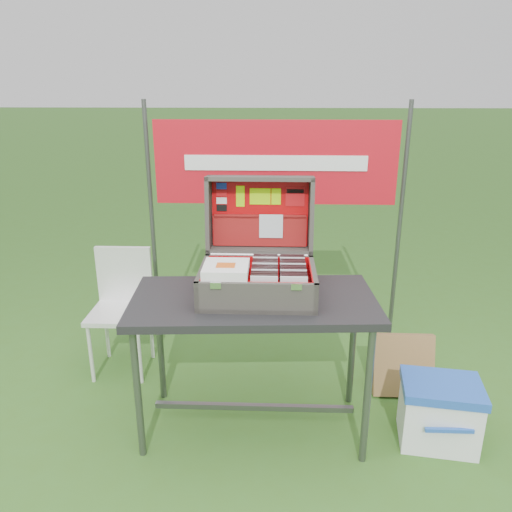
{
  "coord_description": "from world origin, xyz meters",
  "views": [
    {
      "loc": [
        0.0,
        -2.21,
        1.79
      ],
      "look_at": [
        -0.09,
        0.1,
        0.99
      ],
      "focal_mm": 35.0,
      "sensor_mm": 36.0,
      "label": 1
    }
  ],
  "objects_px": {
    "suitcase": "(258,241)",
    "cardboard_box": "(403,365)",
    "chair": "(120,314)",
    "cooler": "(439,412)",
    "table": "(254,364)"
  },
  "relations": [
    {
      "from": "table",
      "to": "cardboard_box",
      "type": "bearing_deg",
      "value": 18.17
    },
    {
      "from": "cooler",
      "to": "cardboard_box",
      "type": "xyz_separation_m",
      "value": [
        -0.08,
        0.44,
        0.01
      ]
    },
    {
      "from": "cardboard_box",
      "to": "cooler",
      "type": "bearing_deg",
      "value": -78.96
    },
    {
      "from": "chair",
      "to": "cardboard_box",
      "type": "bearing_deg",
      "value": -6.4
    },
    {
      "from": "suitcase",
      "to": "chair",
      "type": "distance_m",
      "value": 1.21
    },
    {
      "from": "table",
      "to": "cardboard_box",
      "type": "xyz_separation_m",
      "value": [
        0.89,
        0.35,
        -0.2
      ]
    },
    {
      "from": "suitcase",
      "to": "cardboard_box",
      "type": "relative_size",
      "value": 1.53
    },
    {
      "from": "suitcase",
      "to": "cardboard_box",
      "type": "height_order",
      "value": "suitcase"
    },
    {
      "from": "chair",
      "to": "cardboard_box",
      "type": "relative_size",
      "value": 2.11
    },
    {
      "from": "suitcase",
      "to": "table",
      "type": "bearing_deg",
      "value": -105.76
    },
    {
      "from": "chair",
      "to": "cooler",
      "type": "bearing_deg",
      "value": -18.97
    },
    {
      "from": "cardboard_box",
      "to": "chair",
      "type": "bearing_deg",
      "value": 174.21
    },
    {
      "from": "suitcase",
      "to": "chair",
      "type": "relative_size",
      "value": 0.72
    },
    {
      "from": "suitcase",
      "to": "cooler",
      "type": "distance_m",
      "value": 1.3
    },
    {
      "from": "table",
      "to": "chair",
      "type": "bearing_deg",
      "value": 144.8
    }
  ]
}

